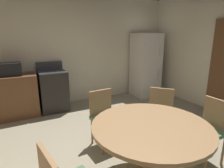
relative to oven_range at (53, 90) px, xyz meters
name	(u,v)px	position (x,y,z in m)	size (l,w,h in m)	color
ground_plane	(127,162)	(0.52, -2.41, -0.47)	(14.00, 14.00, 0.00)	gray
wall_back	(69,50)	(0.52, 0.40, 0.88)	(5.80, 0.12, 2.70)	beige
oven_range	(53,90)	(0.00, 0.00, 0.00)	(0.60, 0.60, 1.10)	black
refrigerator	(145,65)	(2.58, -0.05, 0.41)	(0.68, 0.68, 1.76)	silver
microwave	(10,69)	(-0.82, 0.00, 0.56)	(0.44, 0.32, 0.26)	black
dining_table	(150,137)	(0.53, -2.85, 0.14)	(1.29, 1.29, 0.76)	#9E754C
chair_northeast	(160,112)	(1.27, -2.17, 0.03)	(0.57, 0.57, 0.87)	#9E754C
chair_east	(210,127)	(1.53, -2.86, 0.03)	(0.41, 0.41, 0.87)	#9E754C
chair_north	(104,114)	(0.44, -1.85, 0.03)	(0.43, 0.43, 0.87)	#9E754C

